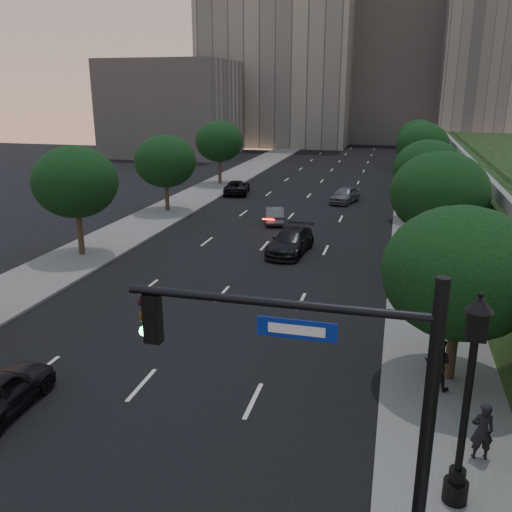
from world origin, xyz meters
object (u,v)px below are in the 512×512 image
(traffic_signal_mast, at_px, (361,448))
(sedan_near_right, at_px, (291,242))
(sedan_far_right, at_px, (345,195))
(sedan_mid_left, at_px, (275,215))
(sedan_far_left, at_px, (237,187))
(pedestrian_b, at_px, (438,364))
(pedestrian_a, at_px, (482,431))
(street_lamp, at_px, (465,412))
(pedestrian_c, at_px, (450,308))

(traffic_signal_mast, relative_size, sedan_near_right, 1.37)
(sedan_far_right, bearing_deg, sedan_mid_left, -101.47)
(sedan_far_left, distance_m, pedestrian_b, 37.18)
(pedestrian_a, bearing_deg, traffic_signal_mast, 50.48)
(pedestrian_b, bearing_deg, pedestrian_a, 118.80)
(pedestrian_a, height_order, pedestrian_b, pedestrian_b)
(pedestrian_b, bearing_deg, street_lamp, 105.38)
(traffic_signal_mast, distance_m, pedestrian_c, 14.70)
(traffic_signal_mast, bearing_deg, pedestrian_b, 76.80)
(pedestrian_a, bearing_deg, sedan_far_left, -73.83)
(traffic_signal_mast, relative_size, sedan_far_left, 1.46)
(sedan_far_right, xyz_separation_m, pedestrian_c, (6.96, -26.04, 0.22))
(sedan_far_right, distance_m, pedestrian_a, 35.67)
(sedan_near_right, bearing_deg, pedestrian_a, -58.50)
(traffic_signal_mast, height_order, sedan_near_right, traffic_signal_mast)
(traffic_signal_mast, distance_m, pedestrian_b, 9.37)
(street_lamp, distance_m, sedan_near_right, 21.77)
(street_lamp, xyz_separation_m, pedestrian_c, (0.67, 10.78, -1.68))
(street_lamp, relative_size, pedestrian_b, 3.12)
(sedan_far_right, height_order, pedestrian_a, pedestrian_a)
(street_lamp, xyz_separation_m, sedan_far_left, (-16.96, 38.55, -1.97))
(sedan_mid_left, xyz_separation_m, pedestrian_a, (11.54, -25.87, 0.36))
(traffic_signal_mast, height_order, sedan_far_left, traffic_signal_mast)
(traffic_signal_mast, bearing_deg, sedan_near_right, 103.90)
(sedan_far_left, bearing_deg, pedestrian_a, 105.79)
(pedestrian_c, bearing_deg, pedestrian_a, 92.65)
(traffic_signal_mast, height_order, sedan_far_right, traffic_signal_mast)
(street_lamp, bearing_deg, traffic_signal_mast, -123.33)
(pedestrian_b, height_order, pedestrian_c, pedestrian_b)
(street_lamp, xyz_separation_m, pedestrian_b, (-0.16, 5.38, -1.59))
(sedan_near_right, bearing_deg, pedestrian_b, -56.20)
(sedan_far_right, bearing_deg, traffic_signal_mast, -69.53)
(sedan_far_right, xyz_separation_m, pedestrian_b, (6.12, -31.44, 0.32))
(sedan_far_right, height_order, pedestrian_c, pedestrian_c)
(sedan_near_right, bearing_deg, sedan_far_left, 121.59)
(sedan_near_right, relative_size, pedestrian_a, 3.01)
(sedan_mid_left, distance_m, pedestrian_a, 28.33)
(sedan_far_right, bearing_deg, pedestrian_a, -63.87)
(pedestrian_c, bearing_deg, street_lamp, 88.32)
(sedan_mid_left, height_order, sedan_far_left, sedan_far_left)
(street_lamp, bearing_deg, pedestrian_b, 91.75)
(sedan_far_left, distance_m, sedan_near_right, 20.46)
(traffic_signal_mast, xyz_separation_m, sedan_far_left, (-14.74, 41.92, -3.01))
(sedan_near_right, bearing_deg, sedan_far_right, 89.73)
(street_lamp, distance_m, sedan_far_right, 37.40)
(pedestrian_c, bearing_deg, sedan_near_right, -45.18)
(sedan_far_left, distance_m, pedestrian_c, 32.90)
(sedan_mid_left, relative_size, sedan_far_right, 0.89)
(sedan_far_left, bearing_deg, street_lamp, 103.71)
(sedan_mid_left, distance_m, pedestrian_b, 24.73)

